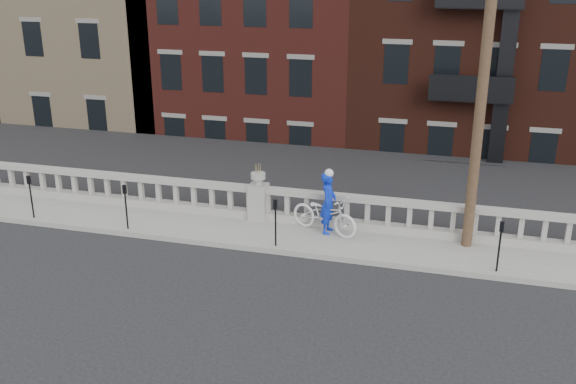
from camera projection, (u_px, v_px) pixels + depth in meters
name	position (u px, v px, depth m)	size (l,w,h in m)	color
ground	(211.00, 280.00, 16.23)	(120.00, 120.00, 0.00)	black
sidewalk	(249.00, 232.00, 18.92)	(32.00, 2.20, 0.15)	gray
balustrade	(259.00, 203.00, 19.59)	(28.00, 0.34, 1.03)	gray
planter_pedestal	(258.00, 198.00, 19.53)	(0.55, 0.55, 1.76)	gray
lower_level	(372.00, 56.00, 36.11)	(80.00, 44.00, 20.80)	#605E59
utility_pole	(485.00, 61.00, 16.17)	(1.60, 0.28, 10.00)	#422D1E
parking_meter_b	(30.00, 192.00, 19.53)	(0.10, 0.09, 1.36)	black
parking_meter_c	(126.00, 202.00, 18.72)	(0.10, 0.09, 1.36)	black
parking_meter_d	(276.00, 217.00, 17.57)	(0.10, 0.09, 1.36)	black
parking_meter_e	(500.00, 241.00, 16.09)	(0.10, 0.09, 1.36)	black
bicycle	(325.00, 214.00, 18.56)	(0.76, 2.17, 1.14)	silver
cyclist	(328.00, 203.00, 18.44)	(0.67, 0.44, 1.83)	#0C28C1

